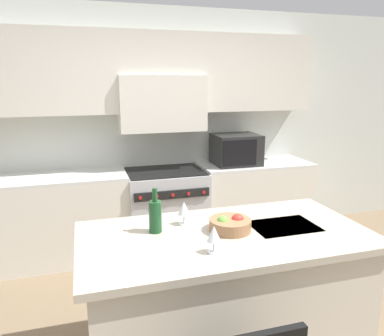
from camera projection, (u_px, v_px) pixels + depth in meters
The scene contains 9 objects.
back_cabinetry at pixel (159, 107), 4.25m from camera, with size 10.00×0.46×2.70m.
back_counter at pixel (165, 209), 4.27m from camera, with size 3.54×0.62×0.93m.
range_stove at pixel (166, 210), 4.26m from camera, with size 0.87×0.70×0.92m.
microwave at pixel (236, 149), 4.36m from camera, with size 0.52×0.45×0.35m.
kitchen_island at pixel (224, 298), 2.51m from camera, with size 1.86×0.95×0.94m.
wine_bottle at pixel (155, 215), 2.39m from camera, with size 0.08×0.08×0.29m.
wine_glass_near at pixel (214, 235), 2.10m from camera, with size 0.08×0.08×0.16m.
wine_glass_far at pixel (184, 209), 2.52m from camera, with size 0.08×0.08×0.16m.
fruit_bowl at pixel (230, 224), 2.43m from camera, with size 0.27×0.27×0.11m.
Camera 1 is at (-0.86, -2.06, 1.90)m, focal length 35.00 mm.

